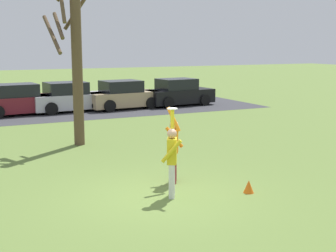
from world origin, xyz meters
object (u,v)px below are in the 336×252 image
at_px(parked_car_black, 178,93).
at_px(bare_tree_tall, 75,54).
at_px(frisbee_disc, 172,109).
at_px(field_cone_orange, 249,186).
at_px(person_defender, 174,146).
at_px(parked_car_maroon, 18,101).
at_px(parked_car_tan, 123,96).
at_px(person_catcher, 172,157).
at_px(parked_car_silver, 68,98).

height_order(parked_car_black, bare_tree_tall, bare_tree_tall).
distance_m(frisbee_disc, parked_car_black, 17.01).
bearing_deg(field_cone_orange, person_defender, 128.04).
bearing_deg(parked_car_maroon, person_defender, -88.15).
xyz_separation_m(parked_car_maroon, parked_car_tan, (5.68, -0.21, 0.00)).
distance_m(person_catcher, parked_car_maroon, 15.51).
bearing_deg(person_catcher, parked_car_tan, 12.47).
bearing_deg(field_cone_orange, parked_car_maroon, 100.67).
relative_size(parked_car_silver, parked_car_black, 1.00).
distance_m(person_defender, field_cone_orange, 2.19).
bearing_deg(parked_car_silver, bare_tree_tall, -107.23).
distance_m(parked_car_tan, parked_car_black, 3.48).
bearing_deg(parked_car_tan, field_cone_orange, -104.70).
bearing_deg(frisbee_disc, bare_tree_tall, 94.60).
distance_m(parked_car_silver, bare_tree_tall, 9.24).
bearing_deg(person_catcher, bare_tree_tall, 32.43).
distance_m(frisbee_disc, bare_tree_tall, 6.75).
xyz_separation_m(person_defender, frisbee_disc, (-0.47, -0.85, 1.11)).
bearing_deg(person_defender, parked_car_silver, -154.53).
height_order(person_defender, bare_tree_tall, bare_tree_tall).
xyz_separation_m(person_defender, bare_tree_tall, (-1.00, 5.78, 2.27)).
relative_size(person_defender, parked_car_tan, 0.48).
height_order(parked_car_maroon, parked_car_black, same).
xyz_separation_m(parked_car_silver, parked_car_black, (6.53, -0.29, 0.00)).
bearing_deg(frisbee_disc, parked_car_black, 62.38).
distance_m(parked_car_tan, field_cone_orange, 16.04).
bearing_deg(parked_car_silver, frisbee_disc, -100.09).
bearing_deg(person_catcher, frisbee_disc, 0.00).
bearing_deg(field_cone_orange, parked_car_silver, 91.40).
distance_m(parked_car_maroon, field_cone_orange, 16.30).
distance_m(parked_car_maroon, bare_tree_tall, 9.03).
relative_size(person_defender, bare_tree_tall, 0.33).
relative_size(frisbee_disc, bare_tree_tall, 0.04).
height_order(person_catcher, parked_car_tan, person_catcher).
relative_size(parked_car_silver, parked_car_tan, 1.00).
height_order(person_defender, parked_car_maroon, person_defender).
bearing_deg(person_catcher, parked_car_maroon, 33.27).
distance_m(parked_car_maroon, parked_car_silver, 2.63).
distance_m(person_defender, parked_car_silver, 14.49).
relative_size(person_catcher, parked_car_black, 0.49).
bearing_deg(parked_car_black, bare_tree_tall, -140.13).
xyz_separation_m(person_catcher, parked_car_tan, (4.49, 15.25, -0.25)).
bearing_deg(parked_car_tan, bare_tree_tall, -125.38).
height_order(person_defender, frisbee_disc, frisbee_disc).
xyz_separation_m(person_defender, parked_car_silver, (0.86, 14.46, -0.25)).
height_order(frisbee_disc, field_cone_orange, frisbee_disc).
relative_size(parked_car_tan, bare_tree_tall, 0.69).
distance_m(parked_car_black, bare_tree_tall, 12.14).
bearing_deg(parked_car_black, parked_car_maroon, 173.37).
height_order(person_catcher, bare_tree_tall, bare_tree_tall).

